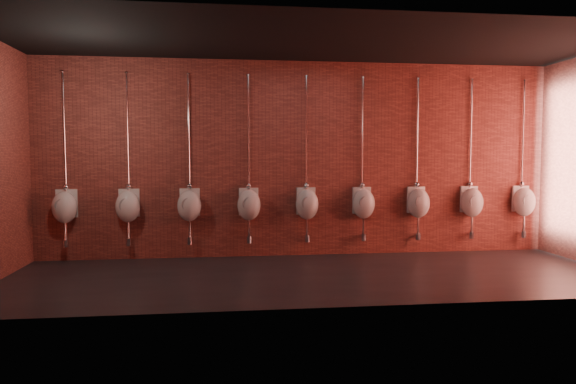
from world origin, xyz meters
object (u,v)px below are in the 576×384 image
at_px(urinal_3, 249,204).
at_px(urinal_6, 418,202).
at_px(urinal_0, 65,206).
at_px(urinal_8, 524,201).
at_px(urinal_1, 128,205).
at_px(urinal_2, 189,205).
at_px(urinal_4, 307,203).
at_px(urinal_7, 472,201).
at_px(urinal_5, 363,203).

relative_size(urinal_3, urinal_6, 1.00).
height_order(urinal_0, urinal_8, same).
height_order(urinal_0, urinal_3, same).
distance_m(urinal_3, urinal_6, 2.85).
relative_size(urinal_1, urinal_8, 1.00).
distance_m(urinal_1, urinal_6, 4.75).
relative_size(urinal_2, urinal_6, 1.00).
xyz_separation_m(urinal_4, urinal_7, (2.85, 0.00, 0.00)).
bearing_deg(urinal_2, urinal_7, 0.00).
xyz_separation_m(urinal_5, urinal_7, (1.90, 0.00, 0.00)).
xyz_separation_m(urinal_1, urinal_8, (6.65, 0.00, 0.00)).
bearing_deg(urinal_5, urinal_0, 180.00).
bearing_deg(urinal_1, urinal_4, 0.00).
bearing_deg(urinal_3, urinal_6, 0.00).
bearing_deg(urinal_2, urinal_6, 0.00).
xyz_separation_m(urinal_7, urinal_8, (0.95, 0.00, 0.00)).
bearing_deg(urinal_8, urinal_7, 180.00).
xyz_separation_m(urinal_2, urinal_8, (5.70, 0.00, 0.00)).
height_order(urinal_2, urinal_7, same).
bearing_deg(urinal_8, urinal_6, 180.00).
bearing_deg(urinal_6, urinal_5, 180.00).
relative_size(urinal_0, urinal_5, 1.00).
xyz_separation_m(urinal_3, urinal_5, (1.90, 0.00, 0.00)).
height_order(urinal_3, urinal_8, same).
relative_size(urinal_1, urinal_2, 1.00).
distance_m(urinal_0, urinal_6, 5.70).
height_order(urinal_3, urinal_5, same).
bearing_deg(urinal_5, urinal_1, 180.00).
bearing_deg(urinal_1, urinal_2, 0.00).
bearing_deg(urinal_0, urinal_4, 0.00).
bearing_deg(urinal_0, urinal_1, 0.00).
distance_m(urinal_4, urinal_7, 2.85).
bearing_deg(urinal_0, urinal_6, 0.00).
bearing_deg(urinal_2, urinal_5, 0.00).
bearing_deg(urinal_7, urinal_6, 180.00).
height_order(urinal_0, urinal_1, same).
distance_m(urinal_2, urinal_7, 4.75).
xyz_separation_m(urinal_0, urinal_1, (0.95, 0.00, 0.00)).
distance_m(urinal_1, urinal_4, 2.85).
bearing_deg(urinal_0, urinal_2, 0.00).
relative_size(urinal_7, urinal_8, 1.00).
distance_m(urinal_2, urinal_5, 2.85).
xyz_separation_m(urinal_1, urinal_2, (0.95, 0.00, 0.00)).
relative_size(urinal_1, urinal_5, 1.00).
height_order(urinal_7, urinal_8, same).
bearing_deg(urinal_1, urinal_6, 0.00).
height_order(urinal_0, urinal_7, same).
bearing_deg(urinal_4, urinal_0, 180.00).
xyz_separation_m(urinal_6, urinal_8, (1.90, 0.00, 0.00)).
bearing_deg(urinal_3, urinal_1, 180.00).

